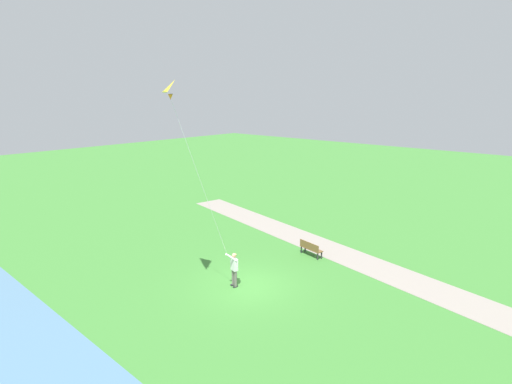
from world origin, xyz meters
TOP-DOWN VIEW (x-y plane):
  - ground_plane at (0.00, 0.00)m, footprint 120.00×120.00m
  - walkway_path at (-6.60, 2.00)m, footprint 8.51×31.86m
  - person_kite_flyer at (0.46, -0.47)m, footprint 0.63×0.50m
  - flying_kite at (2.99, -1.14)m, footprint 2.69×1.30m
  - park_bench_near_walkway at (-5.25, 0.21)m, footprint 0.72×1.56m

SIDE VIEW (x-z plane):
  - ground_plane at x=0.00m, z-range 0.00..0.00m
  - walkway_path at x=-6.60m, z-range 0.00..0.02m
  - park_bench_near_walkway at x=-5.25m, z-range 0.07..0.95m
  - person_kite_flyer at x=0.46m, z-range 0.13..1.96m
  - flying_kite at x=2.99m, z-range 5.32..13.32m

